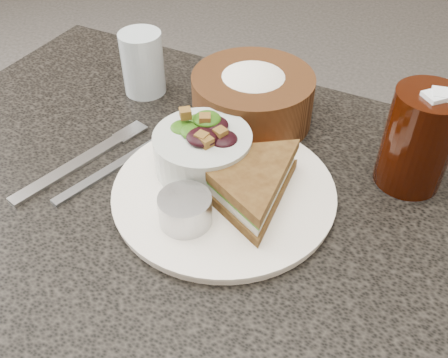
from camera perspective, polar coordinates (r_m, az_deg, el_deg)
name	(u,v)px	position (r m, az deg, el deg)	size (l,w,h in m)	color
dining_table	(210,349)	(0.96, -1.65, -18.83)	(1.00, 0.70, 0.75)	black
dinner_plate	(224,192)	(0.67, 0.00, -1.51)	(0.29, 0.29, 0.01)	white
sandwich	(246,181)	(0.64, 2.49, -0.28)	(0.19, 0.19, 0.05)	brown
salad_bowl	(203,146)	(0.67, -2.46, 3.83)	(0.13, 0.13, 0.08)	#B6C0BC
dressing_ramekin	(185,210)	(0.61, -4.46, -3.53)	(0.07, 0.07, 0.04)	#A7A8AA
orange_wedge	(271,152)	(0.71, 5.35, 3.05)	(0.06, 0.06, 0.02)	#FF6102
fork	(75,165)	(0.75, -16.62, 1.57)	(0.02, 0.21, 0.01)	#AEAFB4
knife	(121,163)	(0.73, -11.73, 1.80)	(0.01, 0.23, 0.00)	#9CA2AC
bread_basket	(253,91)	(0.78, 3.30, 10.06)	(0.19, 0.19, 0.11)	#492A14
cola_glass	(420,136)	(0.70, 21.45, 4.60)	(0.09, 0.09, 0.15)	black
water_glass	(143,63)	(0.86, -9.27, 12.93)	(0.07, 0.07, 0.11)	silver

